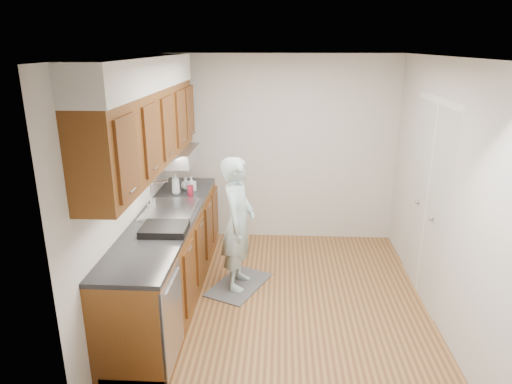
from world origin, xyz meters
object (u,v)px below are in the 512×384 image
(person, at_px, (238,215))
(soap_bottle_a, at_px, (176,183))
(soda_can, at_px, (190,191))
(dish_rack, at_px, (165,229))
(soap_bottle_b, at_px, (191,184))
(soap_bottle_c, at_px, (186,183))
(steel_can, at_px, (191,190))

(person, relative_size, soap_bottle_a, 6.57)
(soda_can, xyz_separation_m, dish_rack, (-0.03, -1.08, -0.03))
(person, distance_m, soda_can, 0.71)
(soap_bottle_b, xyz_separation_m, soap_bottle_c, (-0.08, 0.06, -0.01))
(soda_can, bearing_deg, dish_rack, -91.65)
(soap_bottle_a, bearing_deg, person, -29.97)
(soap_bottle_c, distance_m, dish_rack, 1.32)
(soap_bottle_c, bearing_deg, soap_bottle_b, -38.03)
(soap_bottle_b, relative_size, dish_rack, 0.43)
(soap_bottle_a, bearing_deg, soap_bottle_b, 31.36)
(soap_bottle_b, height_order, steel_can, soap_bottle_b)
(person, height_order, steel_can, person)
(person, xyz_separation_m, dish_rack, (-0.62, -0.71, 0.12))
(soap_bottle_b, distance_m, soda_can, 0.17)
(person, distance_m, soap_bottle_a, 0.91)
(soap_bottle_b, bearing_deg, steel_can, -80.75)
(person, xyz_separation_m, soap_bottle_a, (-0.77, 0.44, 0.21))
(soap_bottle_b, bearing_deg, dish_rack, -90.56)
(soda_can, height_order, steel_can, soda_can)
(soap_bottle_c, relative_size, soda_can, 1.27)
(person, bearing_deg, dish_rack, 146.35)
(person, height_order, soda_can, person)
(soap_bottle_a, bearing_deg, soap_bottle_c, 63.61)
(steel_can, bearing_deg, soap_bottle_b, 99.25)
(person, bearing_deg, soap_bottle_b, 55.30)
(person, bearing_deg, soap_bottle_c, 55.75)
(soap_bottle_a, relative_size, soda_can, 2.14)
(soda_can, xyz_separation_m, steel_can, (0.00, 0.03, -0.00))
(soap_bottle_c, bearing_deg, steel_can, -62.91)
(person, relative_size, soap_bottle_b, 9.35)
(soap_bottle_a, height_order, steel_can, soap_bottle_a)
(steel_can, bearing_deg, soda_can, -98.40)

